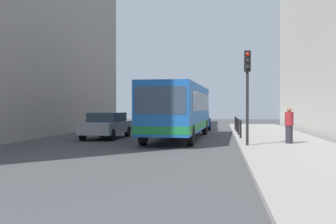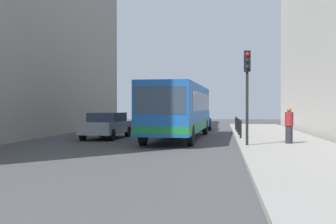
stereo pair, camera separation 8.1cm
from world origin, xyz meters
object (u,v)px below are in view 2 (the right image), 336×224
bollard_mid (239,127)px  bollard_farthest (236,123)px  bus (179,108)px  car_beside_bus (107,125)px  car_behind_bus (199,120)px  bollard_near (241,129)px  traffic_light (247,79)px  bollard_far (237,125)px  pedestrian_near_signal (289,125)px

bollard_mid → bollard_farthest: bearing=90.0°
bus → car_beside_bus: (-4.18, -0.11, -0.94)m
bus → car_behind_bus: bus is taller
bus → car_beside_bus: 4.28m
bollard_near → bollard_farthest: (0.00, 7.91, 0.00)m
bollard_mid → bollard_farthest: size_ratio=1.00×
car_behind_bus → traffic_light: (2.93, -14.70, 2.22)m
bus → bollard_far: (3.37, 4.35, -1.10)m
bollard_near → pedestrian_near_signal: size_ratio=0.57×
car_behind_bus → bollard_mid: 8.58m
bus → bollard_near: (3.37, -0.93, -1.10)m
bollard_farthest → bollard_near: bearing=-90.0°
bollard_near → car_beside_bus: bearing=173.9°
bollard_far → bollard_farthest: size_ratio=1.00×
bus → car_behind_bus: 9.87m
car_behind_bus → pedestrian_near_signal: bearing=106.1°
car_behind_bus → traffic_light: size_ratio=1.10×
bollard_near → bollard_far: bearing=90.0°
traffic_light → pedestrian_near_signal: size_ratio=2.48×
bus → bollard_farthest: size_ratio=11.71×
bus → bollard_far: bearing=-125.2°
bus → pedestrian_near_signal: bearing=148.1°
traffic_light → bollard_farthest: size_ratio=4.32×
bollard_near → bollard_mid: bearing=90.0°
bus → bollard_mid: size_ratio=11.71×
bus → pedestrian_near_signal: bus is taller
bollard_near → pedestrian_near_signal: (2.05, -2.80, 0.35)m
bollard_near → bollard_farthest: same height
bus → pedestrian_near_signal: (5.42, -3.72, -0.75)m
bollard_near → bollard_far: size_ratio=1.00×
car_behind_bus → bollard_far: car_behind_bus is taller
traffic_light → bollard_mid: (-0.10, 6.60, -2.38)m
car_behind_bus → bollard_farthest: 4.00m
car_behind_bus → bollard_mid: car_behind_bus is taller
bus → bollard_near: 3.66m
traffic_light → bollard_near: bearing=91.4°
bollard_far → bollard_farthest: (0.00, 2.64, 0.00)m
bus → bollard_far: bus is taller
bollard_farthest → pedestrian_near_signal: (2.05, -10.71, 0.35)m
car_behind_bus → bollard_near: size_ratio=4.74×
bollard_farthest → pedestrian_near_signal: bearing=-79.1°
bollard_far → traffic_light: bearing=-89.4°
bus → traffic_light: traffic_light is taller
car_behind_bus → bollard_near: bearing=101.0°
bollard_mid → pedestrian_near_signal: (2.05, -5.44, 0.35)m
bollard_near → bollard_mid: (0.00, 2.64, 0.00)m
car_beside_bus → traffic_light: traffic_light is taller
car_behind_bus → pedestrian_near_signal: (4.88, -13.54, 0.19)m
bollard_mid → traffic_light: bearing=-89.1°
bollard_mid → bollard_far: same height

